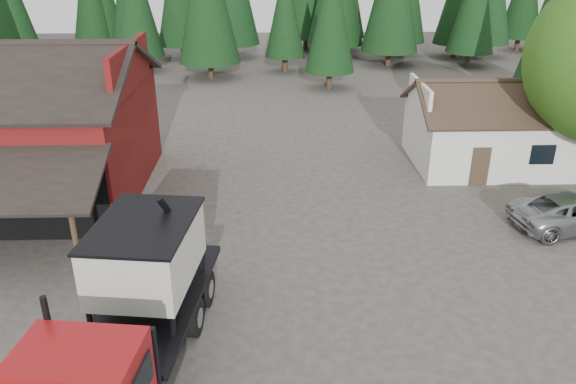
{
  "coord_description": "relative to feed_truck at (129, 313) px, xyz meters",
  "views": [
    {
      "loc": [
        1.36,
        -15.29,
        11.22
      ],
      "look_at": [
        1.95,
        5.48,
        1.8
      ],
      "focal_mm": 35.0,
      "sensor_mm": 36.0,
      "label": 1
    }
  ],
  "objects": [
    {
      "name": "farmhouse",
      "position": [
        15.52,
        15.94,
        -0.47
      ],
      "size": [
        8.6,
        6.42,
        4.65
      ],
      "color": "silver",
      "rests_on": "ground"
    },
    {
      "name": "conifer_backdrop",
      "position": [
        2.52,
        44.94,
        -2.14
      ],
      "size": [
        76.0,
        16.0,
        16.0
      ],
      "primitive_type": null,
      "color": "black",
      "rests_on": "ground"
    },
    {
      "name": "near_pine_b",
      "position": [
        8.52,
        32.94,
        3.75
      ],
      "size": [
        3.96,
        3.96,
        10.4
      ],
      "color": "#382619",
      "rests_on": "ground"
    },
    {
      "name": "near_pine_c",
      "position": [
        24.52,
        28.94,
        4.76
      ],
      "size": [
        4.84,
        4.84,
        12.4
      ],
      "color": "#382619",
      "rests_on": "ground"
    },
    {
      "name": "ground",
      "position": [
        2.52,
        2.94,
        -2.14
      ],
      "size": [
        120.0,
        120.0,
        0.0
      ],
      "primitive_type": "plane",
      "color": "#433C35",
      "rests_on": "ground"
    },
    {
      "name": "red_barn",
      "position": [
        -8.48,
        12.84,
        0.56
      ],
      "size": [
        12.8,
        13.63,
        7.18
      ],
      "color": "maroon",
      "rests_on": "ground"
    },
    {
      "name": "feed_truck",
      "position": [
        0.0,
        0.0,
        0.0
      ],
      "size": [
        3.9,
        10.37,
        4.57
      ],
      "rotation": [
        0.0,
        0.0,
        -0.12
      ],
      "color": "black",
      "rests_on": "ground"
    },
    {
      "name": "silver_car",
      "position": [
        16.52,
        8.39,
        -1.39
      ],
      "size": [
        5.68,
        3.36,
        1.48
      ],
      "primitive_type": "imported",
      "rotation": [
        0.0,
        0.0,
        1.75
      ],
      "color": "#999BA0",
      "rests_on": "ground"
    }
  ]
}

